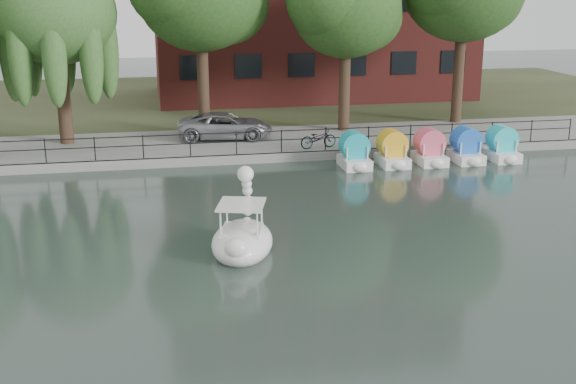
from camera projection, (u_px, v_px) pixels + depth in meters
name	position (u px, v px, depth m)	size (l,w,h in m)	color
ground_plane	(298.00, 281.00, 19.22)	(120.00, 120.00, 0.00)	#41504C
promenade	(230.00, 145.00, 34.23)	(40.00, 6.00, 0.40)	gray
kerb	(237.00, 159.00, 31.45)	(40.00, 0.25, 0.40)	gray
land_strip	(205.00, 99.00, 47.42)	(60.00, 22.00, 0.36)	#47512D
railing	(236.00, 137.00, 31.38)	(32.00, 0.05, 1.00)	black
willow_mid	(56.00, 14.00, 32.10)	(5.32, 5.32, 8.15)	#473323
broadleaf_right	(346.00, 9.00, 35.00)	(5.40, 5.40, 8.32)	#473323
minivan	(225.00, 124.00, 34.45)	(5.16, 2.37, 1.44)	gray
bicycle	(318.00, 137.00, 32.57)	(1.72, 0.60, 1.00)	gray
swan_boat	(242.00, 235.00, 21.17)	(2.46, 3.19, 2.39)	white
pedal_boat_row	(430.00, 150.00, 31.41)	(7.95, 1.70, 1.40)	white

